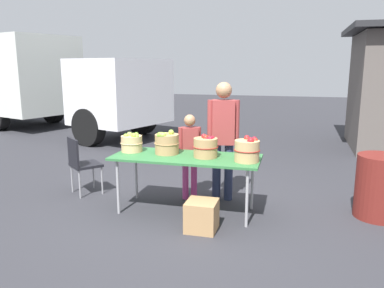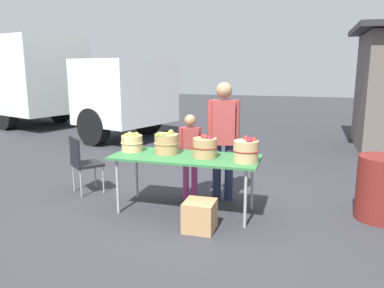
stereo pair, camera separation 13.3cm
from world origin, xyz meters
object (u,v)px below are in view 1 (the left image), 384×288
(trash_barrel, at_px, (380,187))
(box_truck, at_px, (33,79))
(apple_basket_green_1, at_px, (167,143))
(vendor_adult, at_px, (223,132))
(apple_basket_red_0, at_px, (206,147))
(market_table, at_px, (186,160))
(folding_chair, at_px, (81,161))
(apple_basket_red_1, at_px, (247,150))
(apple_basket_green_0, at_px, (132,143))
(child_customer, at_px, (190,150))
(produce_crate, at_px, (202,216))

(trash_barrel, bearing_deg, box_truck, 150.03)
(apple_basket_green_1, height_order, vendor_adult, vendor_adult)
(apple_basket_red_0, height_order, box_truck, box_truck)
(market_table, bearing_deg, box_truck, 139.10)
(apple_basket_green_1, distance_m, folding_chair, 1.47)
(market_table, distance_m, apple_basket_red_1, 0.82)
(vendor_adult, xyz_separation_m, folding_chair, (-2.07, -0.30, -0.48))
(apple_basket_green_1, height_order, box_truck, box_truck)
(market_table, height_order, apple_basket_green_0, apple_basket_green_0)
(market_table, xyz_separation_m, child_customer, (-0.08, 0.49, 0.02))
(apple_basket_red_0, bearing_deg, apple_basket_green_1, 174.44)
(apple_basket_red_0, height_order, produce_crate, apple_basket_red_0)
(apple_basket_red_1, distance_m, produce_crate, 0.96)
(apple_basket_green_0, xyz_separation_m, trash_barrel, (3.20, 0.36, -0.47))
(apple_basket_red_1, bearing_deg, vendor_adult, 122.62)
(produce_crate, bearing_deg, apple_basket_green_1, 136.33)
(box_truck, bearing_deg, apple_basket_green_0, -25.18)
(child_customer, distance_m, folding_chair, 1.64)
(apple_basket_red_0, distance_m, child_customer, 0.60)
(folding_chair, bearing_deg, apple_basket_red_0, -147.84)
(trash_barrel, bearing_deg, apple_basket_red_0, -168.89)
(apple_basket_green_0, xyz_separation_m, folding_chair, (-0.91, 0.20, -0.36))
(apple_basket_green_0, bearing_deg, produce_crate, -28.15)
(vendor_adult, relative_size, child_customer, 1.37)
(apple_basket_red_1, xyz_separation_m, trash_barrel, (1.62, 0.51, -0.49))
(box_truck, bearing_deg, trash_barrel, -10.89)
(market_table, relative_size, produce_crate, 5.37)
(apple_basket_green_1, relative_size, trash_barrel, 0.42)
(folding_chair, xyz_separation_m, produce_crate, (2.03, -0.79, -0.33))
(box_truck, xyz_separation_m, folding_chair, (4.64, -5.22, -0.98))
(market_table, distance_m, vendor_adult, 0.74)
(folding_chair, bearing_deg, vendor_adult, -132.08)
(market_table, xyz_separation_m, apple_basket_red_1, (0.79, -0.07, 0.19))
(apple_basket_red_0, xyz_separation_m, child_customer, (-0.34, 0.47, -0.16))
(box_truck, height_order, produce_crate, box_truck)
(apple_basket_red_1, bearing_deg, market_table, 174.62)
(child_customer, bearing_deg, apple_basket_green_0, 5.58)
(produce_crate, bearing_deg, vendor_adult, 87.79)
(folding_chair, bearing_deg, child_customer, -132.74)
(apple_basket_green_0, bearing_deg, apple_basket_red_1, -5.45)
(apple_basket_green_0, height_order, trash_barrel, apple_basket_green_0)
(child_customer, bearing_deg, produce_crate, 87.75)
(folding_chair, bearing_deg, apple_basket_green_0, -152.52)
(trash_barrel, bearing_deg, apple_basket_green_0, -173.51)
(apple_basket_red_0, height_order, apple_basket_red_1, apple_basket_red_1)
(produce_crate, bearing_deg, market_table, 122.65)
(market_table, relative_size, apple_basket_green_1, 5.70)
(apple_basket_red_0, relative_size, child_customer, 0.26)
(apple_basket_green_1, relative_size, child_customer, 0.27)
(apple_basket_green_1, xyz_separation_m, child_customer, (0.20, 0.42, -0.17))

